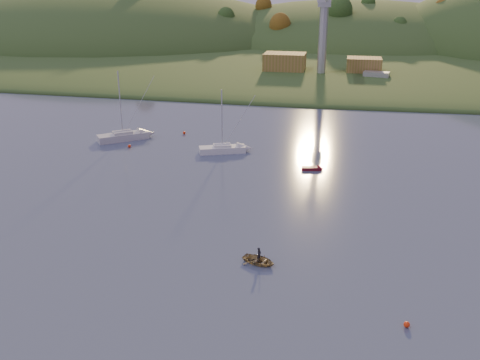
% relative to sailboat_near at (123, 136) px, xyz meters
% --- Properties ---
extents(far_shore, '(620.00, 220.00, 1.50)m').
position_rel_sailboat_near_xyz_m(far_shore, '(28.51, 169.88, -0.76)').
color(far_shore, '#294C1E').
rests_on(far_shore, ground).
extents(shore_slope, '(640.00, 150.00, 7.00)m').
position_rel_sailboat_near_xyz_m(shore_slope, '(28.51, 104.88, -0.76)').
color(shore_slope, '#294C1E').
rests_on(shore_slope, ground).
extents(hill_left, '(170.00, 140.00, 44.00)m').
position_rel_sailboat_near_xyz_m(hill_left, '(-61.49, 139.88, -0.76)').
color(hill_left, '#294C1E').
rests_on(hill_left, ground).
extents(hill_center, '(140.00, 120.00, 36.00)m').
position_rel_sailboat_near_xyz_m(hill_center, '(38.51, 149.88, -0.76)').
color(hill_center, '#294C1E').
rests_on(hill_center, ground).
extents(hillside_trees, '(280.00, 50.00, 32.00)m').
position_rel_sailboat_near_xyz_m(hillside_trees, '(28.51, 124.88, -0.76)').
color(hillside_trees, '#254719').
rests_on(hillside_trees, ground).
extents(wharf, '(42.00, 16.00, 2.40)m').
position_rel_sailboat_near_xyz_m(wharf, '(33.51, 61.88, 0.44)').
color(wharf, slate).
rests_on(wharf, ground).
extents(shed_west, '(11.00, 8.00, 4.80)m').
position_rel_sailboat_near_xyz_m(shed_west, '(20.51, 62.88, 4.04)').
color(shed_west, olive).
rests_on(shed_west, wharf).
extents(shed_east, '(9.00, 7.00, 4.00)m').
position_rel_sailboat_near_xyz_m(shed_east, '(41.51, 63.88, 3.64)').
color(shed_east, olive).
rests_on(shed_east, wharf).
extents(dock_crane, '(3.20, 28.00, 20.30)m').
position_rel_sailboat_near_xyz_m(dock_crane, '(30.51, 58.27, 16.41)').
color(dock_crane, '#B7B7BC').
rests_on(dock_crane, wharf).
extents(sailboat_near, '(8.34, 7.20, 11.83)m').
position_rel_sailboat_near_xyz_m(sailboat_near, '(0.00, 0.00, 0.00)').
color(sailboat_near, silver).
rests_on(sailboat_near, ground).
extents(sailboat_far, '(7.62, 4.60, 10.15)m').
position_rel_sailboat_near_xyz_m(sailboat_far, '(18.34, -3.54, -0.08)').
color(sailboat_far, white).
rests_on(sailboat_far, ground).
extents(canoe, '(3.97, 3.38, 0.70)m').
position_rel_sailboat_near_xyz_m(canoe, '(29.76, -37.43, -0.41)').
color(canoe, '#958152').
rests_on(canoe, ground).
extents(paddler, '(0.51, 0.63, 1.48)m').
position_rel_sailboat_near_xyz_m(paddler, '(29.76, -37.43, -0.02)').
color(paddler, black).
rests_on(paddler, ground).
extents(red_tender, '(3.44, 1.69, 1.12)m').
position_rel_sailboat_near_xyz_m(red_tender, '(33.52, -8.94, -0.53)').
color(red_tender, maroon).
rests_on(red_tender, ground).
extents(work_vessel, '(15.50, 8.17, 3.79)m').
position_rel_sailboat_near_xyz_m(work_vessel, '(44.61, 57.88, 0.59)').
color(work_vessel, '#50596A').
rests_on(work_vessel, ground).
extents(buoy_0, '(0.50, 0.50, 0.50)m').
position_rel_sailboat_near_xyz_m(buoy_0, '(43.00, -45.20, -0.51)').
color(buoy_0, '#FE350D').
rests_on(buoy_0, ground).
extents(buoy_1, '(0.50, 0.50, 0.50)m').
position_rel_sailboat_near_xyz_m(buoy_1, '(2.71, -3.87, -0.51)').
color(buoy_1, '#FE350D').
rests_on(buoy_1, ground).
extents(buoy_2, '(0.50, 0.50, 0.50)m').
position_rel_sailboat_near_xyz_m(buoy_2, '(9.23, 5.70, -0.51)').
color(buoy_2, '#FE350D').
rests_on(buoy_2, ground).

